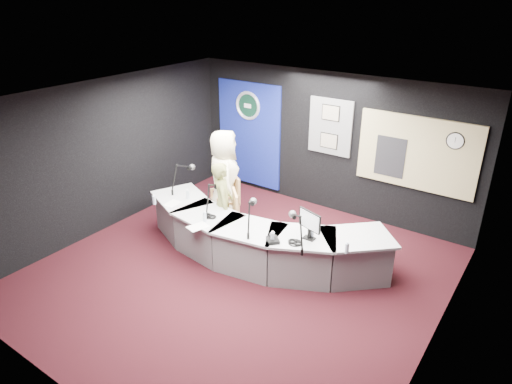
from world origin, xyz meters
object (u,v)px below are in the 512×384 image
Objects in this scene: broadcast_desk at (255,238)px; person_man at (224,178)px; armchair_right at (223,217)px; person_woman at (223,203)px; armchair_left at (225,200)px.

person_man is (-1.22, 0.73, 0.56)m from broadcast_desk.
person_man is (-0.43, 0.59, 0.45)m from armchair_right.
armchair_right is 0.64× the size of person_woman.
broadcast_desk is 1.52m from person_man.
armchair_right is 0.52× the size of person_man.
armchair_left is 0.62× the size of person_woman.
armchair_right is at bearing -18.88° from armchair_left.
person_woman is (0.00, 0.00, 0.28)m from armchair_right.
person_man is 1.23× the size of person_woman.
broadcast_desk is at bearing -166.78° from person_man.
armchair_right is (-0.79, 0.14, 0.11)m from broadcast_desk.
armchair_left is 0.73m from armchair_right.
person_woman is at bearing 0.00° from armchair_right.
person_woman is (-0.79, 0.14, 0.39)m from broadcast_desk.
armchair_left is 0.46m from person_man.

